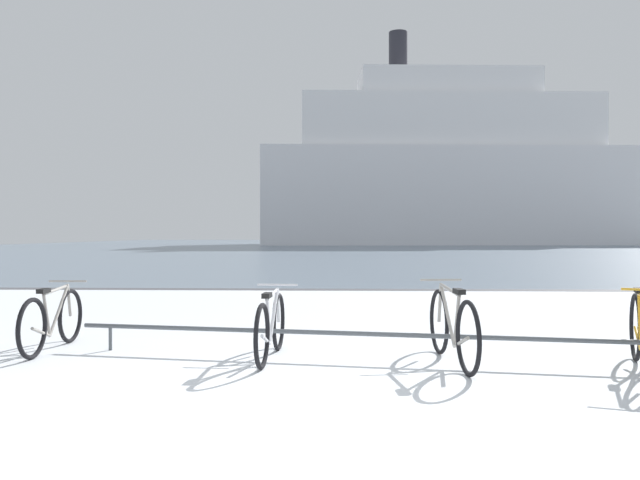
% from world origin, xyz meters
% --- Properties ---
extents(ground, '(80.00, 132.00, 0.08)m').
position_xyz_m(ground, '(0.00, 53.90, -0.04)').
color(ground, silver).
extents(bike_rack, '(6.27, 1.01, 0.31)m').
position_xyz_m(bike_rack, '(0.48, 1.89, 0.27)').
color(bike_rack, '#4C5156').
rests_on(bike_rack, ground).
extents(bicycle_0, '(0.46, 1.67, 0.78)m').
position_xyz_m(bicycle_0, '(-3.00, 2.29, 0.35)').
color(bicycle_0, black).
rests_on(bicycle_0, ground).
extents(bicycle_1, '(0.46, 1.65, 0.78)m').
position_xyz_m(bicycle_1, '(-0.42, 1.90, 0.35)').
color(bicycle_1, black).
rests_on(bicycle_1, ground).
extents(bicycle_2, '(0.46, 1.80, 0.85)m').
position_xyz_m(bicycle_2, '(1.48, 1.71, 0.38)').
color(bicycle_2, black).
rests_on(bicycle_2, ground).
extents(ferry_ship, '(46.03, 14.88, 25.13)m').
position_xyz_m(ferry_ship, '(13.41, 68.83, 8.44)').
color(ferry_ship, white).
rests_on(ferry_ship, ground).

